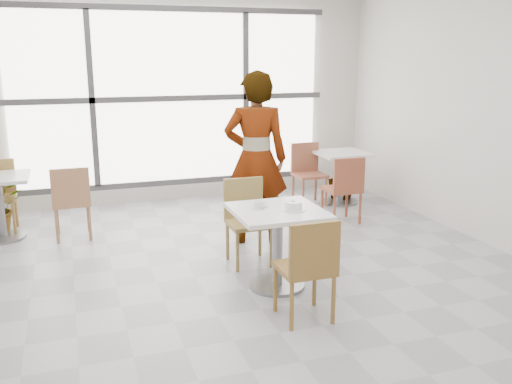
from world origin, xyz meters
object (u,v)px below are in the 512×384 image
object	(u,v)px
coffee_cup	(258,206)
bg_chair_right_near	(345,186)
main_table	(277,233)
chair_far	(247,215)
bg_chair_right_far	(308,169)
oatmeal_bowl	(293,206)
bg_table_right	(341,170)
chair_near	(309,264)
bg_chair_left_near	(71,198)
person	(256,159)
plant_right	(341,176)

from	to	relation	value
coffee_cup	bg_chair_right_near	distance (m)	2.28
main_table	chair_far	bearing A→B (deg)	94.86
bg_chair_right_near	bg_chair_right_far	world-z (taller)	same
oatmeal_bowl	bg_table_right	xyz separation A→B (m)	(1.83, 2.61, -0.31)
chair_far	chair_near	bearing A→B (deg)	-88.27
chair_far	bg_chair_left_near	world-z (taller)	same
person	bg_table_right	bearing A→B (deg)	-126.42
main_table	bg_table_right	bearing A→B (deg)	52.41
bg_table_right	bg_chair_left_near	xyz separation A→B (m)	(-3.71, -0.49, 0.01)
person	bg_chair_left_near	bearing A→B (deg)	-2.94
coffee_cup	bg_table_right	distance (m)	3.25
main_table	coffee_cup	size ratio (longest dim) A/B	5.03
person	plant_right	size ratio (longest dim) A/B	2.66
chair_far	bg_table_right	distance (m)	2.70
main_table	person	distance (m)	1.38
main_table	oatmeal_bowl	xyz separation A→B (m)	(0.12, -0.08, 0.27)
chair_far	bg_chair_left_near	xyz separation A→B (m)	(-1.70, 1.31, 0.00)
chair_far	bg_chair_left_near	distance (m)	2.15
chair_near	bg_table_right	size ratio (longest dim) A/B	1.16
chair_near	person	distance (m)	2.09
bg_table_right	chair_near	bearing A→B (deg)	-121.01
chair_near	bg_table_right	world-z (taller)	chair_near
chair_far	person	size ratio (longest dim) A/B	0.45
chair_near	plant_right	size ratio (longest dim) A/B	1.19
main_table	plant_right	xyz separation A→B (m)	(2.04, 2.69, -0.16)
plant_right	bg_chair_left_near	bearing A→B (deg)	-170.26
chair_far	bg_chair_right_near	distance (m)	1.80
person	plant_right	distance (m)	2.38
bg_chair_right_near	bg_chair_left_near	bearing A→B (deg)	-7.76
main_table	chair_near	bearing A→B (deg)	-91.37
oatmeal_bowl	bg_chair_right_near	bearing A→B (deg)	50.09
bg_table_right	bg_chair_right_far	xyz separation A→B (m)	(-0.46, 0.15, 0.01)
oatmeal_bowl	bg_chair_left_near	xyz separation A→B (m)	(-1.89, 2.11, -0.29)
oatmeal_bowl	coffee_cup	distance (m)	0.32
oatmeal_bowl	chair_far	bearing A→B (deg)	102.84
main_table	plant_right	bearing A→B (deg)	52.78
bg_chair_right_near	chair_far	bearing A→B (deg)	28.57
person	chair_near	bearing A→B (deg)	100.81
bg_chair_right_far	main_table	bearing A→B (deg)	-119.04
bg_chair_left_near	bg_chair_right_far	xyz separation A→B (m)	(3.26, 0.65, 0.00)
person	bg_chair_left_near	xyz separation A→B (m)	(-1.99, 0.75, -0.47)
bg_chair_left_near	bg_chair_right_near	world-z (taller)	same
bg_table_right	oatmeal_bowl	bearing A→B (deg)	-125.01
oatmeal_bowl	plant_right	world-z (taller)	oatmeal_bowl
person	plant_right	world-z (taller)	person
chair_far	bg_chair_right_near	xyz separation A→B (m)	(1.58, 0.86, 0.00)
chair_near	bg_chair_left_near	size ratio (longest dim) A/B	1.00
main_table	chair_near	world-z (taller)	chair_near
chair_far	bg_chair_right_near	size ratio (longest dim) A/B	1.00
plant_right	bg_chair_right_far	bearing A→B (deg)	-179.31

